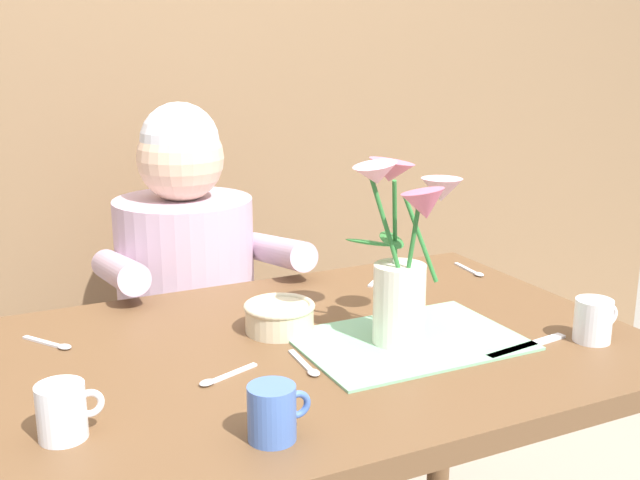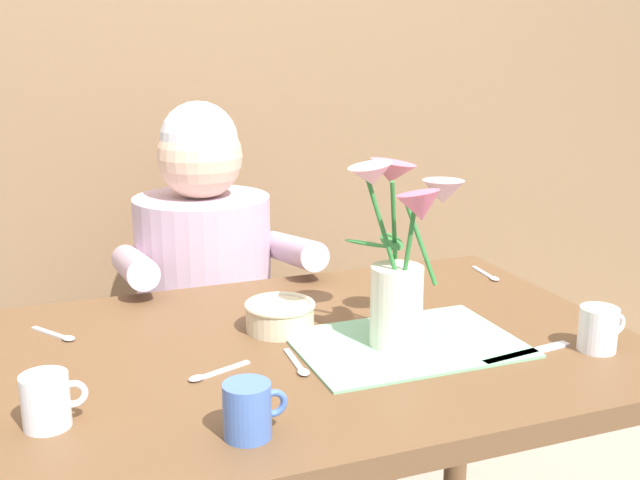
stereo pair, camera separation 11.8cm
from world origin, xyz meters
name	(u,v)px [view 2 (the right image)]	position (x,y,z in m)	size (l,w,h in m)	color
wood_panel_backdrop	(182,49)	(0.00, 1.05, 1.25)	(4.00, 0.10, 2.50)	brown
dining_table	(308,393)	(0.00, 0.00, 0.64)	(1.20, 0.80, 0.74)	brown
seated_person	(207,325)	(-0.05, 0.62, 0.56)	(0.45, 0.47, 1.14)	#4C4C56
striped_placemat	(407,344)	(0.17, -0.07, 0.74)	(0.40, 0.28, 0.01)	#7AB289
flower_vase	(401,255)	(0.15, -0.06, 0.91)	(0.25, 0.24, 0.34)	silver
ceramic_bowl	(280,315)	(-0.02, 0.09, 0.77)	(0.14, 0.14, 0.06)	beige
dinner_knife	(527,353)	(0.34, -0.18, 0.74)	(0.19, 0.02, 0.01)	silver
coffee_cup	(599,329)	(0.47, -0.21, 0.78)	(0.09, 0.07, 0.08)	silver
ceramic_mug	(248,410)	(-0.19, -0.28, 0.78)	(0.09, 0.07, 0.08)	#476BB7
tea_cup	(47,401)	(-0.45, -0.15, 0.78)	(0.09, 0.07, 0.08)	silver
spoon_0	(210,374)	(-0.20, -0.07, 0.74)	(0.12, 0.06, 0.01)	silver
spoon_1	(299,367)	(-0.05, -0.09, 0.74)	(0.02, 0.12, 0.01)	silver
spoon_2	(60,336)	(-0.42, 0.20, 0.74)	(0.08, 0.11, 0.01)	silver
spoon_3	(393,278)	(0.32, 0.30, 0.74)	(0.10, 0.09, 0.01)	silver
spoon_4	(489,276)	(0.54, 0.23, 0.74)	(0.03, 0.12, 0.01)	silver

